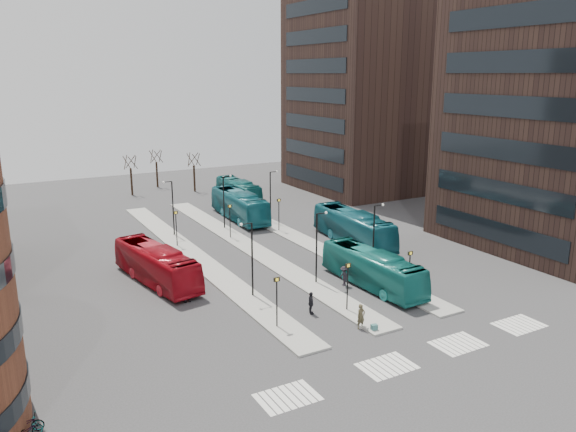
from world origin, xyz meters
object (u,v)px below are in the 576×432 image
suitcase (374,328)px  teal_bus_b (239,205)px  commuter_c (344,276)px  bicycle_far (25,424)px  teal_bus_a (372,269)px  commuter_b (311,303)px  teal_bus_d (238,190)px  red_bus (156,265)px  teal_bus_c (353,227)px  bicycle_near (26,432)px  commuter_a (186,292)px  traveller (361,316)px

suitcase → teal_bus_b: (4.76, 33.10, 1.47)m
commuter_c → bicycle_far: (-25.41, -8.84, -0.38)m
teal_bus_a → commuter_b: bearing=-164.4°
teal_bus_d → red_bus: bearing=-125.1°
teal_bus_c → commuter_b: 18.87m
teal_bus_d → bicycle_near: 53.50m
commuter_a → bicycle_far: 17.34m
teal_bus_b → teal_bus_d: 10.09m
red_bus → commuter_b: 14.55m
bicycle_near → bicycle_far: bicycle_far is taller
commuter_b → bicycle_near: (-19.96, -5.92, -0.43)m
red_bus → teal_bus_d: (19.20, 25.61, -0.07)m
suitcase → commuter_b: (-2.29, 4.69, 0.60)m
teal_bus_b → commuter_b: bearing=-101.6°
teal_bus_b → traveller: teal_bus_b is taller
red_bus → teal_bus_b: teal_bus_b is taller
red_bus → teal_bus_c: bearing=-6.4°
red_bus → teal_bus_c: size_ratio=0.93×
commuter_a → commuter_c: size_ratio=0.94×
commuter_a → bicycle_near: bearing=53.4°
teal_bus_a → teal_bus_b: (-0.38, 26.13, 0.18)m
commuter_a → teal_bus_d: bearing=-112.5°
teal_bus_d → commuter_b: 39.26m
suitcase → teal_bus_d: bearing=84.5°
teal_bus_c → traveller: bearing=-120.1°
commuter_a → commuter_b: size_ratio=0.93×
teal_bus_d → bicycle_far: size_ratio=6.08×
suitcase → commuter_b: size_ratio=0.31×
teal_bus_b → teal_bus_c: (6.31, -15.11, -0.00)m
traveller → teal_bus_b: bearing=79.2°
suitcase → red_bus: size_ratio=0.05×
red_bus → teal_bus_c: teal_bus_c is taller
traveller → commuter_c: traveller is taller
traveller → bicycle_near: bearing=-176.0°
teal_bus_c → commuter_a: size_ratio=7.77×
suitcase → teal_bus_d: 43.27m
bicycle_near → commuter_c: bearing=-87.2°
teal_bus_a → teal_bus_b: teal_bus_b is taller
teal_bus_a → red_bus: bearing=146.4°
red_bus → bicycle_near: (-11.82, -17.96, -1.18)m
red_bus → commuter_c: red_bus is taller
teal_bus_b → teal_bus_c: same height
suitcase → teal_bus_c: bearing=64.7°
red_bus → teal_bus_d: bearing=43.4°
teal_bus_d → commuter_c: size_ratio=6.47×
suitcase → commuter_c: 8.90m
traveller → bicycle_near: traveller is taller
teal_bus_c → commuter_a: bearing=-158.4°
traveller → bicycle_near: size_ratio=1.09×
commuter_b → bicycle_near: commuter_b is taller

